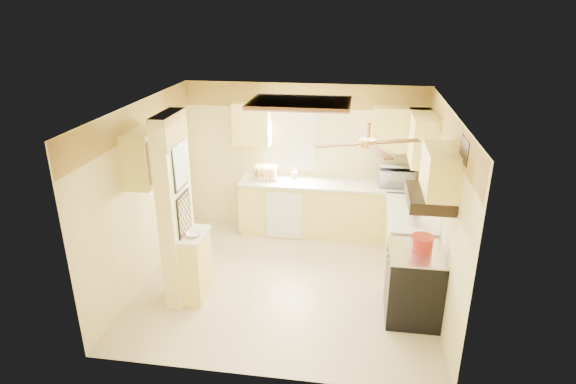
% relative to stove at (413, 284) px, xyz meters
% --- Properties ---
extents(floor, '(4.00, 4.00, 0.00)m').
position_rel_stove_xyz_m(floor, '(-1.67, 0.55, -0.46)').
color(floor, '#CEB98F').
rests_on(floor, ground).
extents(ceiling, '(4.00, 4.00, 0.00)m').
position_rel_stove_xyz_m(ceiling, '(-1.67, 0.55, 2.04)').
color(ceiling, white).
rests_on(ceiling, wall_back).
extents(wall_back, '(4.00, 0.00, 4.00)m').
position_rel_stove_xyz_m(wall_back, '(-1.67, 2.45, 0.79)').
color(wall_back, '#F0DD92').
rests_on(wall_back, floor).
extents(wall_front, '(4.00, 0.00, 4.00)m').
position_rel_stove_xyz_m(wall_front, '(-1.67, -1.35, 0.79)').
color(wall_front, '#F0DD92').
rests_on(wall_front, floor).
extents(wall_left, '(0.00, 3.80, 3.80)m').
position_rel_stove_xyz_m(wall_left, '(-3.67, 0.55, 0.79)').
color(wall_left, '#F0DD92').
rests_on(wall_left, floor).
extents(wall_right, '(0.00, 3.80, 3.80)m').
position_rel_stove_xyz_m(wall_right, '(0.33, 0.55, 0.79)').
color(wall_right, '#F0DD92').
rests_on(wall_right, floor).
extents(wallpaper_border, '(4.00, 0.02, 0.40)m').
position_rel_stove_xyz_m(wallpaper_border, '(-1.67, 2.43, 1.84)').
color(wallpaper_border, yellow).
rests_on(wallpaper_border, wall_back).
extents(partition_column, '(0.20, 0.70, 2.50)m').
position_rel_stove_xyz_m(partition_column, '(-3.02, 0.00, 0.79)').
color(partition_column, '#F0DD92').
rests_on(partition_column, floor).
extents(partition_ledge, '(0.25, 0.55, 0.90)m').
position_rel_stove_xyz_m(partition_ledge, '(-2.80, 0.00, -0.01)').
color(partition_ledge, '#FFEE7D').
rests_on(partition_ledge, floor).
extents(ledge_top, '(0.28, 0.58, 0.04)m').
position_rel_stove_xyz_m(ledge_top, '(-2.80, 0.00, 0.46)').
color(ledge_top, silver).
rests_on(ledge_top, partition_ledge).
extents(lower_cabinets_back, '(3.00, 0.60, 0.90)m').
position_rel_stove_xyz_m(lower_cabinets_back, '(-1.17, 2.15, -0.01)').
color(lower_cabinets_back, '#FFEE7D').
rests_on(lower_cabinets_back, floor).
extents(lower_cabinets_right, '(0.60, 1.40, 0.90)m').
position_rel_stove_xyz_m(lower_cabinets_right, '(0.03, 1.15, -0.01)').
color(lower_cabinets_right, '#FFEE7D').
rests_on(lower_cabinets_right, floor).
extents(countertop_back, '(3.04, 0.64, 0.04)m').
position_rel_stove_xyz_m(countertop_back, '(-1.17, 2.14, 0.46)').
color(countertop_back, silver).
rests_on(countertop_back, lower_cabinets_back).
extents(countertop_right, '(0.64, 1.44, 0.04)m').
position_rel_stove_xyz_m(countertop_right, '(0.02, 1.15, 0.46)').
color(countertop_right, silver).
rests_on(countertop_right, lower_cabinets_right).
extents(dishwasher_panel, '(0.58, 0.02, 0.80)m').
position_rel_stove_xyz_m(dishwasher_panel, '(-1.92, 1.84, -0.03)').
color(dishwasher_panel, white).
rests_on(dishwasher_panel, lower_cabinets_back).
extents(window, '(0.92, 0.02, 1.02)m').
position_rel_stove_xyz_m(window, '(-1.92, 2.44, 1.09)').
color(window, white).
rests_on(window, wall_back).
extents(upper_cab_back_left, '(0.60, 0.35, 0.70)m').
position_rel_stove_xyz_m(upper_cab_back_left, '(-2.52, 2.27, 1.39)').
color(upper_cab_back_left, '#FFEE7D').
rests_on(upper_cab_back_left, wall_back).
extents(upper_cab_back_right, '(0.90, 0.35, 0.70)m').
position_rel_stove_xyz_m(upper_cab_back_right, '(-0.12, 2.27, 1.39)').
color(upper_cab_back_right, '#FFEE7D').
rests_on(upper_cab_back_right, wall_back).
extents(upper_cab_right, '(0.35, 1.00, 0.70)m').
position_rel_stove_xyz_m(upper_cab_right, '(0.16, 1.80, 1.39)').
color(upper_cab_right, '#FFEE7D').
rests_on(upper_cab_right, wall_right).
extents(upper_cab_left_wall, '(0.35, 0.75, 0.70)m').
position_rel_stove_xyz_m(upper_cab_left_wall, '(-3.49, 0.30, 1.39)').
color(upper_cab_left_wall, '#FFEE7D').
rests_on(upper_cab_left_wall, wall_left).
extents(upper_cab_over_stove, '(0.35, 0.76, 0.52)m').
position_rel_stove_xyz_m(upper_cab_over_stove, '(0.16, 0.00, 1.49)').
color(upper_cab_over_stove, '#FFEE7D').
rests_on(upper_cab_over_stove, wall_right).
extents(stove, '(0.68, 0.77, 0.92)m').
position_rel_stove_xyz_m(stove, '(0.00, 0.00, 0.00)').
color(stove, black).
rests_on(stove, floor).
extents(range_hood, '(0.50, 0.76, 0.14)m').
position_rel_stove_xyz_m(range_hood, '(0.07, 0.00, 1.16)').
color(range_hood, black).
rests_on(range_hood, upper_cab_over_stove).
extents(poster_menu, '(0.02, 0.42, 0.57)m').
position_rel_stove_xyz_m(poster_menu, '(-2.91, 0.00, 1.39)').
color(poster_menu, black).
rests_on(poster_menu, partition_column).
extents(poster_nashville, '(0.02, 0.42, 0.57)m').
position_rel_stove_xyz_m(poster_nashville, '(-2.91, 0.00, 0.74)').
color(poster_nashville, black).
rests_on(poster_nashville, partition_column).
extents(ceiling_light_panel, '(1.35, 0.95, 0.06)m').
position_rel_stove_xyz_m(ceiling_light_panel, '(-1.57, 1.05, 2.00)').
color(ceiling_light_panel, brown).
rests_on(ceiling_light_panel, ceiling).
extents(ceiling_fan, '(1.15, 1.15, 0.26)m').
position_rel_stove_xyz_m(ceiling_fan, '(-0.67, -0.15, 1.83)').
color(ceiling_fan, gold).
rests_on(ceiling_fan, ceiling).
extents(vent_grate, '(0.02, 0.40, 0.25)m').
position_rel_stove_xyz_m(vent_grate, '(0.31, -0.35, 1.84)').
color(vent_grate, black).
rests_on(vent_grate, wall_right).
extents(microwave, '(0.55, 0.38, 0.30)m').
position_rel_stove_xyz_m(microwave, '(-0.14, 2.16, 0.63)').
color(microwave, white).
rests_on(microwave, countertop_back).
extents(bowl, '(0.26, 0.26, 0.05)m').
position_rel_stove_xyz_m(bowl, '(-2.78, -0.06, 0.50)').
color(bowl, white).
rests_on(bowl, ledge_top).
extents(dutch_oven, '(0.28, 0.28, 0.18)m').
position_rel_stove_xyz_m(dutch_oven, '(0.06, 0.04, 0.55)').
color(dutch_oven, '#A42019').
rests_on(dutch_oven, stove).
extents(kettle, '(0.17, 0.17, 0.25)m').
position_rel_stove_xyz_m(kettle, '(0.02, 0.71, 0.60)').
color(kettle, silver).
rests_on(kettle, countertop_right).
extents(dish_rack, '(0.42, 0.33, 0.22)m').
position_rel_stove_xyz_m(dish_rack, '(-2.29, 2.17, 0.56)').
color(dish_rack, tan).
rests_on(dish_rack, countertop_back).
extents(utensil_crock, '(0.10, 0.10, 0.19)m').
position_rel_stove_xyz_m(utensil_crock, '(-1.81, 2.26, 0.54)').
color(utensil_crock, white).
rests_on(utensil_crock, countertop_back).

